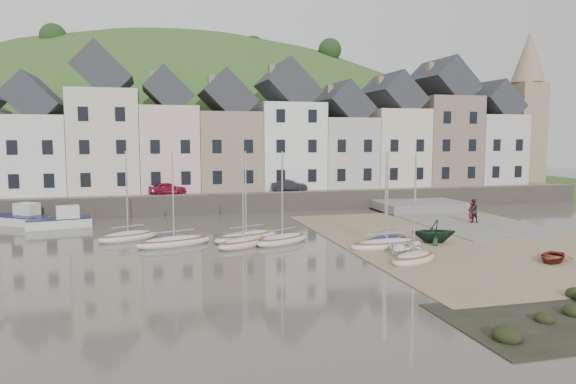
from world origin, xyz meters
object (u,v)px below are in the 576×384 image
object	(u,v)px
sailboat_0	(174,242)
rowboat_green	(434,231)
rowboat_white	(402,248)
person_red	(471,212)
car_left	(168,188)
rowboat_red	(552,257)
car_right	(289,185)
person_dark	(473,211)

from	to	relation	value
sailboat_0	rowboat_green	distance (m)	17.10
rowboat_white	person_red	distance (m)	13.77
rowboat_green	person_red	size ratio (longest dim) A/B	1.67
sailboat_0	car_left	world-z (taller)	sailboat_0
sailboat_0	car_left	distance (m)	16.44
rowboat_white	rowboat_red	distance (m)	8.32
rowboat_green	car_right	size ratio (longest dim) A/B	0.81
person_red	car_right	world-z (taller)	car_right
person_dark	car_right	xyz separation A→B (m)	(-11.77, 13.61, 1.12)
sailboat_0	car_left	xyz separation A→B (m)	(0.19, 16.32, 1.93)
rowboat_red	person_red	distance (m)	13.33
person_red	car_right	xyz separation A→B (m)	(-11.64, 13.55, 1.20)
sailboat_0	rowboat_white	size ratio (longest dim) A/B	2.10
person_red	rowboat_white	bearing A→B (deg)	7.93
rowboat_green	rowboat_red	bearing A→B (deg)	41.02
sailboat_0	person_red	world-z (taller)	sailboat_0
rowboat_red	car_right	world-z (taller)	car_right
car_right	rowboat_green	bearing A→B (deg)	-153.17
person_red	car_left	bearing A→B (deg)	-61.97
rowboat_green	person_dark	bearing A→B (deg)	142.89
person_dark	car_left	xyz separation A→B (m)	(-23.65, 13.61, 1.12)
rowboat_green	rowboat_red	size ratio (longest dim) A/B	1.12
rowboat_red	person_red	world-z (taller)	person_red
rowboat_red	car_right	distance (m)	27.80
person_dark	person_red	bearing A→B (deg)	-26.67
rowboat_white	rowboat_red	bearing A→B (deg)	7.66
person_dark	car_right	world-z (taller)	car_right
sailboat_0	person_red	bearing A→B (deg)	6.68
car_left	car_right	distance (m)	11.88
person_red	car_right	size ratio (longest dim) A/B	0.48
rowboat_red	person_dark	distance (m)	13.31
sailboat_0	person_dark	distance (m)	24.01
rowboat_white	person_dark	xyz separation A→B (m)	(10.68, 8.77, 0.70)
person_dark	car_left	distance (m)	27.31
sailboat_0	person_dark	xyz separation A→B (m)	(23.84, 2.71, 0.81)
rowboat_green	person_dark	world-z (taller)	person_dark
sailboat_0	car_right	xyz separation A→B (m)	(12.07, 16.32, 1.93)
person_dark	car_left	world-z (taller)	car_left
rowboat_red	rowboat_green	bearing A→B (deg)	170.90
sailboat_0	rowboat_green	size ratio (longest dim) A/B	2.17
rowboat_red	car_right	xyz separation A→B (m)	(-8.35, 26.45, 1.86)
rowboat_green	person_dark	size ratio (longest dim) A/B	1.53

